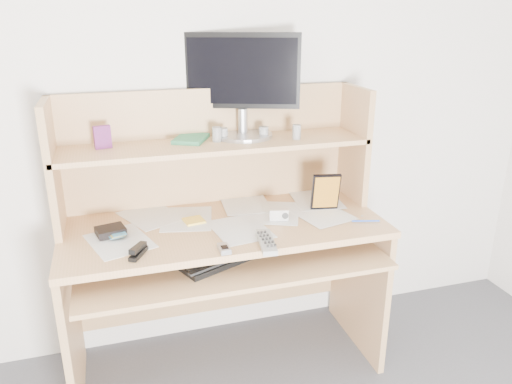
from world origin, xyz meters
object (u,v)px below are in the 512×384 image
object	(u,v)px
monitor	(242,82)
desk	(221,228)
tv_remote	(266,242)
keyboard	(231,253)
game_case	(326,192)

from	to	relation	value
monitor	desk	bearing A→B (deg)	-112.65
tv_remote	desk	bearing A→B (deg)	117.02
desk	tv_remote	distance (m)	0.37
keyboard	desk	bearing A→B (deg)	66.05
desk	monitor	bearing A→B (deg)	47.48
desk	game_case	bearing A→B (deg)	-8.73
keyboard	tv_remote	world-z (taller)	tv_remote
desk	keyboard	xyz separation A→B (m)	(-0.00, -0.20, -0.03)
game_case	monitor	bearing A→B (deg)	155.15
desk	keyboard	bearing A→B (deg)	-90.39
desk	monitor	xyz separation A→B (m)	(0.15, 0.16, 0.63)
keyboard	monitor	distance (m)	0.77
desk	tv_remote	xyz separation A→B (m)	(0.11, -0.34, 0.07)
desk	game_case	size ratio (longest dim) A/B	7.72
monitor	game_case	bearing A→B (deg)	-15.69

